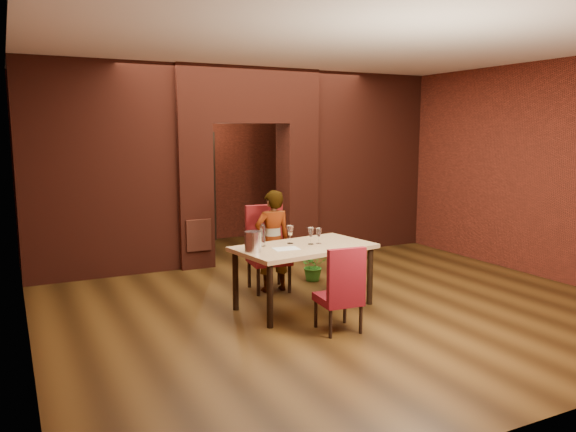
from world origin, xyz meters
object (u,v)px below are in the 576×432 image
Objects in this scene: dining_table at (304,276)px; potted_plant at (313,265)px; wine_glass_c at (319,236)px; wine_bucket at (253,242)px; wine_glass_a at (290,235)px; chair_near at (338,288)px; wine_glass_b at (311,236)px; chair_far at (269,249)px; person_seated at (273,241)px; water_bottle at (263,235)px.

potted_plant is (0.72, 1.04, -0.16)m from dining_table.
wine_glass_c is at bearing -116.28° from potted_plant.
wine_bucket reaches higher than wine_glass_c.
wine_glass_a is 0.50× the size of potted_plant.
chair_near is 1.03m from wine_glass_b.
wine_glass_b is (0.21, -0.15, -0.01)m from wine_glass_a.
wine_glass_c is 0.43× the size of potted_plant.
dining_table is 3.68× the size of potted_plant.
potted_plant is at bearing 18.61° from chair_far.
wine_glass_a is at bearing 21.04° from wine_bucket.
wine_glass_b is at bearing -95.86° from chair_near.
wine_glass_a is 1.37m from potted_plant.
person_seated is (-0.04, 0.83, 0.30)m from dining_table.
wine_glass_b is 0.60m from water_bottle.
chair_near is at bearing -52.77° from wine_bucket.
person_seated is 3.06× the size of potted_plant.
wine_glass_b is (0.11, 0.02, 0.50)m from dining_table.
chair_far is 4.78× the size of wine_bucket.
person_seated is at bearing -164.39° from potted_plant.
water_bottle is at bearing 46.29° from wine_bucket.
person_seated is 7.06× the size of wine_glass_c.
chair_far is 0.96m from wine_glass_c.
dining_table is 0.89m from person_seated.
wine_bucket is at bearing -133.71° from water_bottle.
chair_far reaches higher than chair_near.
potted_plant is (1.19, 0.85, -0.69)m from water_bottle.
chair_near reaches higher than potted_plant.
wine_glass_b is 0.87× the size of wine_bucket.
water_bottle reaches higher than dining_table.
chair_far reaches higher than dining_table.
wine_glass_a is (-0.03, -0.70, 0.32)m from chair_far.
person_seated reaches higher than wine_bucket.
chair_far is at bearing 87.57° from wine_glass_a.
wine_bucket is at bearing -175.77° from wine_glass_c.
water_bottle reaches higher than chair_near.
water_bottle is (-0.58, 0.17, 0.03)m from wine_glass_b.
wine_glass_a is 0.37m from water_bottle.
water_bottle is (-0.41, 1.10, 0.44)m from chair_near.
chair_near is at bearing 91.61° from person_seated.
person_seated reaches higher than wine_glass_c.
person_seated reaches higher than wine_glass_a.
wine_bucket is (-0.64, -0.93, 0.33)m from chair_far.
wine_glass_c reaches higher than potted_plant.
wine_glass_b reaches higher than wine_glass_c.
dining_table is 1.20× the size of person_seated.
water_bottle reaches higher than wine_bucket.
water_bottle is (-0.40, -0.69, 0.34)m from chair_far.
person_seated is 6.09× the size of wine_glass_a.
dining_table is at bearing -176.32° from wine_glass_c.
chair_near is 1.15m from wine_bucket.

